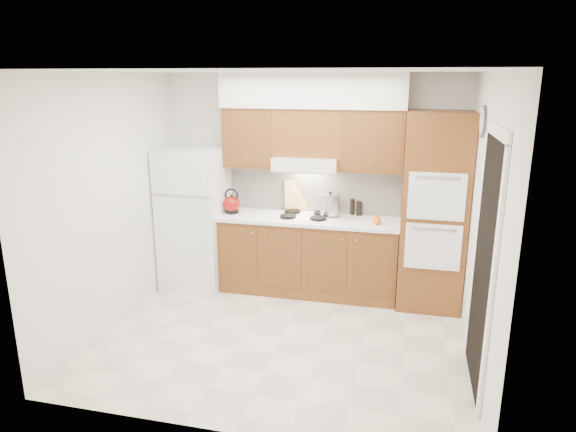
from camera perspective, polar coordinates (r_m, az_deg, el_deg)
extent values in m
plane|color=beige|center=(5.35, -0.59, -13.28)|extent=(3.60, 3.60, 0.00)
plane|color=white|center=(4.70, -0.68, 15.82)|extent=(3.60, 3.60, 0.00)
cube|color=silver|center=(6.29, 2.69, 3.74)|extent=(3.60, 0.02, 2.60)
cube|color=silver|center=(5.57, -18.92, 1.40)|extent=(0.02, 3.00, 2.60)
cube|color=silver|center=(4.77, 20.85, -1.00)|extent=(0.02, 3.00, 2.60)
cube|color=white|center=(6.46, -10.29, -0.18)|extent=(0.75, 0.72, 1.72)
cube|color=brown|center=(6.23, 2.30, -4.50)|extent=(2.11, 0.60, 0.90)
cube|color=white|center=(6.08, 2.33, -0.35)|extent=(2.13, 0.62, 0.04)
cube|color=white|center=(6.29, 2.88, 2.99)|extent=(2.11, 0.03, 0.56)
cube|color=brown|center=(5.92, 15.89, 0.44)|extent=(0.70, 0.65, 2.20)
cube|color=brown|center=(6.22, -4.10, 8.72)|extent=(0.63, 0.33, 0.70)
cube|color=brown|center=(5.95, 9.31, 8.26)|extent=(0.73, 0.33, 0.70)
cube|color=silver|center=(6.03, 2.09, 5.90)|extent=(0.75, 0.45, 0.15)
cube|color=brown|center=(6.04, 2.23, 9.27)|extent=(0.75, 0.33, 0.55)
cube|color=silver|center=(5.98, 2.74, 13.77)|extent=(2.13, 0.36, 0.40)
cube|color=white|center=(6.10, 1.91, -0.04)|extent=(0.74, 0.50, 0.01)
cube|color=black|center=(4.51, 20.92, -5.26)|extent=(0.02, 0.90, 2.10)
cylinder|color=#3F3833|center=(5.16, 20.85, 9.80)|extent=(0.02, 0.30, 0.30)
sphere|color=maroon|center=(6.27, -6.27, 1.31)|extent=(0.27, 0.27, 0.20)
cube|color=tan|center=(6.31, 0.90, 2.31)|extent=(0.30, 0.18, 0.37)
cylinder|color=#B9B9BD|center=(6.09, 4.67, 1.29)|extent=(0.29, 0.29, 0.24)
cylinder|color=black|center=(6.23, 7.15, 1.03)|extent=(0.07, 0.07, 0.19)
cylinder|color=black|center=(6.20, 7.85, 0.86)|extent=(0.07, 0.07, 0.17)
cylinder|color=black|center=(6.21, 7.95, 0.79)|extent=(0.06, 0.06, 0.16)
sphere|color=orange|center=(5.95, 9.69, -0.28)|extent=(0.10, 0.10, 0.08)
sphere|color=orange|center=(5.86, 9.85, -0.53)|extent=(0.09, 0.09, 0.09)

